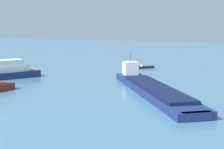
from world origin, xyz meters
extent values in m
cube|color=#937551|center=(-19.33, 28.70, 1.54)|extent=(5.77, 5.35, 0.16)
cube|color=navy|center=(12.91, 23.67, 0.56)|extent=(25.43, 29.27, 1.12)
cube|color=#0F1834|center=(13.87, 22.51, 1.37)|extent=(18.40, 20.98, 0.50)
cube|color=white|center=(3.59, 34.96, 2.52)|extent=(4.23, 4.28, 2.80)
cylinder|color=#333338|center=(3.59, 34.96, 4.82)|extent=(0.12, 0.12, 1.80)
cube|color=navy|center=(23.38, 10.99, 0.61)|extent=(3.56, 3.16, 1.00)
cube|color=black|center=(-1.25, 54.26, 0.24)|extent=(5.18, 5.59, 0.48)
cube|color=white|center=(-1.55, 53.92, 0.73)|extent=(0.96, 0.92, 0.50)
cube|color=black|center=(0.81, 56.62, 0.28)|extent=(0.43, 0.42, 0.56)
camera|label=1|loc=(31.99, -27.41, 11.43)|focal=51.80mm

